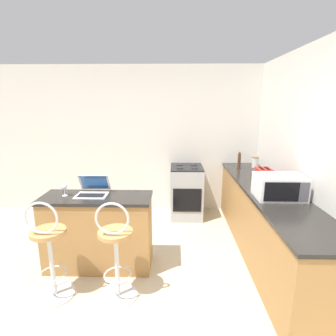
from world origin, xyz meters
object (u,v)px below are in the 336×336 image
object	(u,v)px
storage_jar	(255,162)
wine_glass_short	(64,187)
bar_stool_near	(49,252)
microwave	(279,187)
mug_blue	(263,173)
laptop	(93,189)
stove_range	(186,192)
pepper_mill	(239,161)
toaster	(264,176)
bar_stool_far	(116,253)

from	to	relation	value
storage_jar	wine_glass_short	size ratio (longest dim) A/B	1.23
bar_stool_near	microwave	distance (m)	2.54
mug_blue	microwave	bearing A→B (deg)	-98.04
laptop	microwave	world-z (taller)	microwave
bar_stool_near	stove_range	xyz separation A→B (m)	(1.45, 2.05, -0.06)
pepper_mill	wine_glass_short	bearing A→B (deg)	-149.48
stove_range	toaster	bearing A→B (deg)	-42.56
laptop	microwave	distance (m)	2.15
mug_blue	bar_stool_far	bearing A→B (deg)	-142.15
microwave	wine_glass_short	xyz separation A→B (m)	(-2.46, 0.01, -0.02)
storage_jar	pepper_mill	bearing A→B (deg)	-161.13
bar_stool_far	storage_jar	world-z (taller)	storage_jar
bar_stool_far	storage_jar	bearing A→B (deg)	46.41
storage_jar	mug_blue	size ratio (longest dim) A/B	1.75
microwave	wine_glass_short	distance (m)	2.46
bar_stool_far	toaster	size ratio (longest dim) A/B	4.31
laptop	microwave	size ratio (longest dim) A/B	0.69
bar_stool_far	laptop	xyz separation A→B (m)	(-0.39, 0.62, 0.45)
wine_glass_short	stove_range	bearing A→B (deg)	45.25
laptop	storage_jar	bearing A→B (deg)	31.26
microwave	pepper_mill	bearing A→B (deg)	94.83
stove_range	storage_jar	distance (m)	1.27
microwave	mug_blue	xyz separation A→B (m)	(0.13, 0.93, -0.09)
bar_stool_near	pepper_mill	distance (m)	3.05
bar_stool_near	microwave	size ratio (longest dim) A/B	2.04
microwave	mug_blue	world-z (taller)	microwave
mug_blue	laptop	bearing A→B (deg)	-159.64
stove_range	mug_blue	xyz separation A→B (m)	(1.10, -0.59, 0.50)
wine_glass_short	pepper_mill	world-z (taller)	pepper_mill
storage_jar	mug_blue	world-z (taller)	storage_jar
storage_jar	wine_glass_short	world-z (taller)	storage_jar
pepper_mill	mug_blue	bearing A→B (deg)	-61.88
bar_stool_far	wine_glass_short	bearing A→B (deg)	141.54
storage_jar	bar_stool_near	bearing A→B (deg)	-141.96
bar_stool_near	microwave	xyz separation A→B (m)	(2.42, 0.54, 0.52)
bar_stool_far	mug_blue	size ratio (longest dim) A/B	10.17
microwave	toaster	xyz separation A→B (m)	(0.02, 0.60, -0.03)
bar_stool_far	microwave	size ratio (longest dim) A/B	2.04
bar_stool_near	toaster	xyz separation A→B (m)	(2.45, 1.14, 0.49)
toaster	stove_range	world-z (taller)	toaster
microwave	wine_glass_short	size ratio (longest dim) A/B	3.49
storage_jar	mug_blue	bearing A→B (deg)	-94.79
laptop	pepper_mill	bearing A→B (deg)	32.85
mug_blue	pepper_mill	xyz separation A→B (m)	(-0.25, 0.47, 0.09)
toaster	stove_range	bearing A→B (deg)	137.44
wine_glass_short	pepper_mill	bearing A→B (deg)	30.52
laptop	toaster	size ratio (longest dim) A/B	1.45
bar_stool_near	mug_blue	world-z (taller)	bar_stool_near
bar_stool_near	storage_jar	bearing A→B (deg)	38.04
pepper_mill	microwave	bearing A→B (deg)	-85.17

